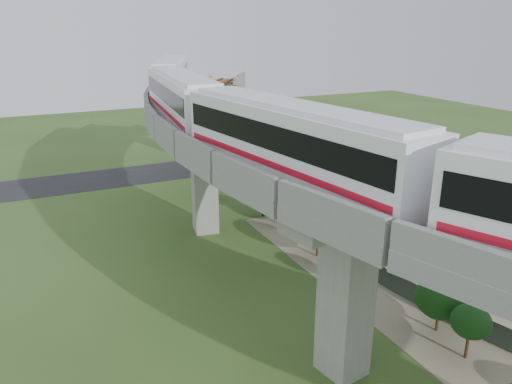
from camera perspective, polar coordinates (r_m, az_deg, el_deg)
ground at (r=35.57m, az=-1.30°, el=-10.58°), size 160.00×160.00×0.00m
dirt_lot at (r=41.28m, az=18.07°, el=-7.17°), size 18.00×26.00×0.04m
asphalt_road at (r=62.16m, az=-12.74°, el=2.03°), size 60.00×8.00×0.03m
viaduct at (r=33.81m, az=4.55°, el=4.36°), size 19.58×73.98×11.40m
metro_train at (r=29.84m, az=0.75°, el=8.88°), size 11.67×61.32×3.64m
fence at (r=39.76m, az=11.70°, el=-6.46°), size 3.87×38.73×1.50m
tree_0 at (r=58.41m, az=0.66°, el=3.32°), size 3.16×3.16×3.22m
tree_1 at (r=54.51m, az=-0.60°, el=2.25°), size 2.91×2.91×3.17m
tree_2 at (r=46.69m, az=0.77°, el=-0.16°), size 2.25×2.25×3.25m
tree_3 at (r=45.13m, az=2.62°, el=-1.72°), size 2.30×2.30×2.63m
tree_4 at (r=38.91m, az=7.11°, el=-4.15°), size 3.13×3.13×3.70m
tree_5 at (r=34.71m, az=11.34°, el=-7.88°), size 1.85×1.85×2.88m
tree_6 at (r=31.59m, az=20.34°, el=-11.27°), size 2.93×2.93×3.49m
tree_7 at (r=29.80m, az=23.35°, el=-13.47°), size 2.15×2.15×3.22m
car_white at (r=36.67m, az=23.94°, el=-10.15°), size 1.72×3.92×1.31m
car_red at (r=43.41m, az=25.25°, el=-5.89°), size 3.15×3.73×1.21m
car_dark at (r=44.46m, az=8.23°, el=-3.56°), size 4.77×2.79×1.30m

